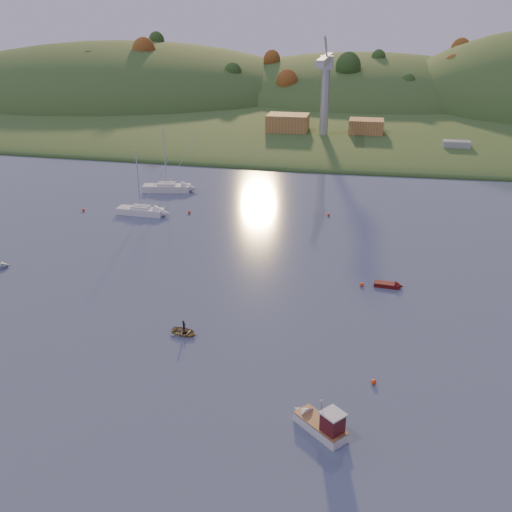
% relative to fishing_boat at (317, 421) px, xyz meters
% --- Properties ---
extents(ground, '(500.00, 500.00, 0.00)m').
position_rel_fishing_boat_xyz_m(ground, '(-11.75, -6.74, -0.81)').
color(ground, '#37445B').
rests_on(ground, ground).
extents(far_shore, '(620.00, 220.00, 1.50)m').
position_rel_fishing_boat_xyz_m(far_shore, '(-11.75, 223.26, -0.81)').
color(far_shore, '#314E1F').
rests_on(far_shore, ground).
extents(shore_slope, '(640.00, 150.00, 7.00)m').
position_rel_fishing_boat_xyz_m(shore_slope, '(-11.75, 158.26, -0.81)').
color(shore_slope, '#314E1F').
rests_on(shore_slope, ground).
extents(hill_left, '(170.00, 140.00, 44.00)m').
position_rel_fishing_boat_xyz_m(hill_left, '(-101.75, 193.26, -0.81)').
color(hill_left, '#314E1F').
rests_on(hill_left, ground).
extents(hill_center, '(140.00, 120.00, 36.00)m').
position_rel_fishing_boat_xyz_m(hill_center, '(-1.75, 203.26, -0.81)').
color(hill_center, '#314E1F').
rests_on(hill_center, ground).
extents(hillside_trees, '(280.00, 50.00, 32.00)m').
position_rel_fishing_boat_xyz_m(hillside_trees, '(-11.75, 178.26, -0.81)').
color(hillside_trees, '#214518').
rests_on(hillside_trees, ground).
extents(wharf, '(42.00, 16.00, 2.40)m').
position_rel_fishing_boat_xyz_m(wharf, '(-6.75, 115.26, 0.39)').
color(wharf, slate).
rests_on(wharf, ground).
extents(shed_west, '(11.00, 8.00, 4.80)m').
position_rel_fishing_boat_xyz_m(shed_west, '(-19.75, 116.26, 3.99)').
color(shed_west, '#9E6934').
rests_on(shed_west, wharf).
extents(shed_east, '(9.00, 7.00, 4.00)m').
position_rel_fishing_boat_xyz_m(shed_east, '(1.25, 117.26, 3.59)').
color(shed_east, '#9E6934').
rests_on(shed_east, wharf).
extents(dock_crane, '(3.20, 28.00, 20.30)m').
position_rel_fishing_boat_xyz_m(dock_crane, '(-9.75, 111.65, 16.37)').
color(dock_crane, '#B7B7BC').
rests_on(dock_crane, wharf).
extents(fishing_boat, '(5.49, 5.09, 3.65)m').
position_rel_fishing_boat_xyz_m(fishing_boat, '(0.00, 0.00, 0.00)').
color(fishing_boat, silver).
rests_on(fishing_boat, ground).
extents(sailboat_near, '(9.52, 4.32, 12.74)m').
position_rel_fishing_boat_xyz_m(sailboat_near, '(-36.10, 64.03, -0.00)').
color(sailboat_near, silver).
rests_on(sailboat_near, ground).
extents(sailboat_far, '(8.36, 2.87, 11.45)m').
position_rel_fishing_boat_xyz_m(sailboat_far, '(-35.82, 49.82, -0.07)').
color(sailboat_far, silver).
rests_on(sailboat_far, ground).
extents(canoe, '(3.44, 2.80, 0.63)m').
position_rel_fishing_boat_xyz_m(canoe, '(-15.83, 12.57, -0.49)').
color(canoe, '#9A8254').
rests_on(canoe, ground).
extents(paddler, '(0.46, 0.60, 1.46)m').
position_rel_fishing_boat_xyz_m(paddler, '(-15.83, 12.57, -0.08)').
color(paddler, black).
rests_on(paddler, ground).
extents(red_tender, '(3.77, 1.56, 1.25)m').
position_rel_fishing_boat_xyz_m(red_tender, '(6.77, 29.01, -0.55)').
color(red_tender, '#4F0C0B').
rests_on(red_tender, ground).
extents(grey_dinghy, '(3.32, 2.92, 1.21)m').
position_rel_fishing_boat_xyz_m(grey_dinghy, '(-46.23, 24.41, -0.56)').
color(grey_dinghy, slate).
rests_on(grey_dinghy, ground).
extents(work_vessel, '(15.04, 5.49, 3.85)m').
position_rel_fishing_boat_xyz_m(work_vessel, '(23.25, 106.01, 0.57)').
color(work_vessel, slate).
rests_on(work_vessel, ground).
extents(buoy_0, '(0.50, 0.50, 0.50)m').
position_rel_fishing_boat_xyz_m(buoy_0, '(4.64, 7.40, -0.56)').
color(buoy_0, '#FD3C0D').
rests_on(buoy_0, ground).
extents(buoy_1, '(0.50, 0.50, 0.50)m').
position_rel_fishing_boat_xyz_m(buoy_1, '(2.94, 28.54, -0.56)').
color(buoy_1, '#FD3C0D').
rests_on(buoy_1, ground).
extents(buoy_2, '(0.50, 0.50, 0.50)m').
position_rel_fishing_boat_xyz_m(buoy_2, '(-46.50, 49.43, -0.56)').
color(buoy_2, '#FD3C0D').
rests_on(buoy_2, ground).
extents(buoy_3, '(0.50, 0.50, 0.50)m').
position_rel_fishing_boat_xyz_m(buoy_3, '(-27.67, 51.93, -0.56)').
color(buoy_3, '#FD3C0D').
rests_on(buoy_3, ground).
extents(buoy_4, '(0.50, 0.50, 0.50)m').
position_rel_fishing_boat_xyz_m(buoy_4, '(-3.52, 55.44, -0.56)').
color(buoy_4, '#FD3C0D').
rests_on(buoy_4, ground).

